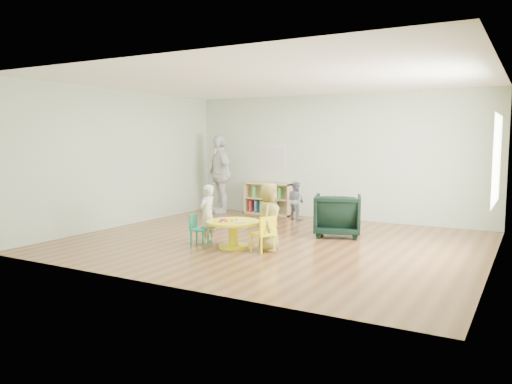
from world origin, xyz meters
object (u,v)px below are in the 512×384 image
armchair (338,215)px  child_right (269,217)px  bookshelf (268,199)px  toddler (296,200)px  kid_chair_right (264,233)px  child_left (207,214)px  activity_table (233,229)px  adult_caretaker (220,174)px  kid_chair_left (198,228)px

armchair → child_right: size_ratio=0.78×
bookshelf → toddler: bearing=-25.7°
armchair → kid_chair_right: bearing=56.1°
armchair → child_left: size_ratio=0.84×
activity_table → kid_chair_right: kid_chair_right is taller
adult_caretaker → kid_chair_right: bearing=-13.5°
activity_table → adult_caretaker: bearing=126.8°
toddler → armchair: bearing=158.0°
child_left → adult_caretaker: 3.64m
activity_table → kid_chair_left: size_ratio=1.73×
child_right → child_left: bearing=76.7°
kid_chair_left → armchair: armchair is taller
armchair → child_right: child_right is taller
activity_table → toddler: size_ratio=1.03×
activity_table → kid_chair_right: 0.63m
child_right → adult_caretaker: size_ratio=0.58×
armchair → adult_caretaker: 3.83m
activity_table → child_right: 0.68m
bookshelf → toddler: toddler is taller
activity_table → child_left: (-0.56, 0.05, 0.20)m
kid_chair_right → child_left: size_ratio=0.58×
bookshelf → activity_table: bearing=-70.7°
kid_chair_left → toddler: (0.36, 3.21, 0.16)m
kid_chair_left → adult_caretaker: adult_caretaker is taller
activity_table → armchair: bearing=57.4°
kid_chair_left → kid_chair_right: size_ratio=0.87×
child_left → bookshelf: bearing=-168.1°
bookshelf → child_right: 4.00m
armchair → toddler: 1.99m
bookshelf → armchair: 3.00m
armchair → adult_caretaker: size_ratio=0.45×
activity_table → toddler: 3.16m
activity_table → bookshelf: (-1.26, 3.59, 0.06)m
child_right → adult_caretaker: (-3.01, 3.10, 0.40)m
bookshelf → adult_caretaker: 1.33m
kid_chair_left → kid_chair_right: kid_chair_right is taller
activity_table → toddler: (-0.32, 3.14, 0.12)m
child_left → adult_caretaker: size_ratio=0.54×
toddler → adult_caretaker: bearing=19.2°
child_left → toddler: size_ratio=1.18×
activity_table → bookshelf: 3.81m
bookshelf → armchair: armchair is taller
armchair → kid_chair_left: bearing=27.6°
child_left → child_right: child_right is taller
kid_chair_left → armchair: (1.84, 1.88, 0.11)m
kid_chair_left → child_right: child_right is taller
kid_chair_right → adult_caretaker: 4.46m
kid_chair_left → armchair: bearing=125.1°
activity_table → child_left: bearing=174.9°
armchair → toddler: toddler is taller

